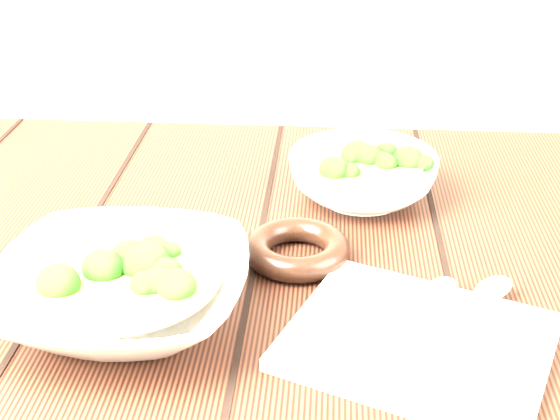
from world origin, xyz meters
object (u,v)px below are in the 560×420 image
Objects in this scene: table at (274,356)px; soup_bowl_front at (122,289)px; trivet at (297,249)px; soup_bowl_back at (363,175)px; napkin at (418,341)px.

soup_bowl_front is (-0.13, -0.10, 0.15)m from table.
soup_bowl_front reaches higher than trivet.
soup_bowl_back is at bearing 65.10° from trivet.
soup_bowl_front is at bearing -163.62° from napkin.
trivet is (0.16, 0.11, -0.02)m from soup_bowl_front.
napkin is (0.12, -0.14, -0.01)m from trivet.
table is 0.23m from soup_bowl_front.
table is 0.14m from trivet.
soup_bowl_front is 1.07× the size of napkin.
soup_bowl_back is (0.23, 0.27, -0.00)m from soup_bowl_front.
soup_bowl_back is 0.93× the size of napkin.
soup_bowl_front is 2.13× the size of trivet.
napkin is (0.27, -0.03, -0.03)m from soup_bowl_front.
soup_bowl_front reaches higher than soup_bowl_back.
table is 10.71× the size of trivet.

